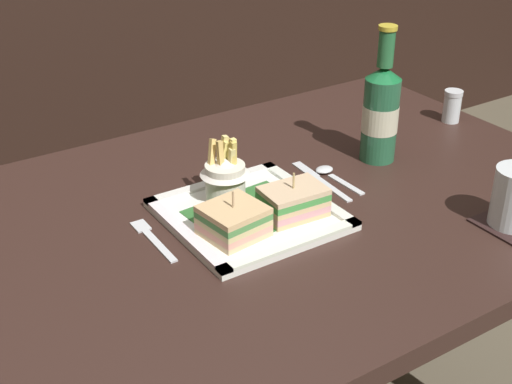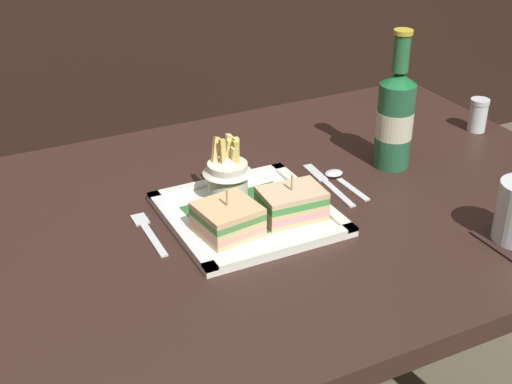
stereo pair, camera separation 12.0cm
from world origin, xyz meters
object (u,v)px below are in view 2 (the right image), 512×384
at_px(fork, 148,231).
at_px(dining_table, 263,259).
at_px(sandwich_half_right, 291,203).
at_px(beer_bottle, 395,117).
at_px(square_plate, 248,214).
at_px(knife, 326,183).
at_px(fries_cup, 228,173).
at_px(sandwich_half_left, 228,219).
at_px(salt_shaker, 478,117).
at_px(spoon, 338,177).

bearing_deg(fork, dining_table, -3.56).
xyz_separation_m(sandwich_half_right, beer_bottle, (0.28, 0.10, 0.07)).
height_order(square_plate, knife, square_plate).
height_order(fries_cup, fork, fries_cup).
bearing_deg(square_plate, sandwich_half_left, -142.79).
bearing_deg(sandwich_half_right, dining_table, 107.43).
relative_size(sandwich_half_left, sandwich_half_right, 0.94).
bearing_deg(beer_bottle, dining_table, -172.41).
bearing_deg(knife, sandwich_half_right, -144.00).
height_order(fries_cup, salt_shaker, fries_cup).
relative_size(beer_bottle, fork, 1.87).
bearing_deg(sandwich_half_left, salt_shaker, 13.40).
distance_m(square_plate, sandwich_half_right, 0.08).
height_order(fries_cup, spoon, fries_cup).
bearing_deg(sandwich_half_left, sandwich_half_right, 0.00).
relative_size(square_plate, fries_cup, 2.36).
bearing_deg(salt_shaker, dining_table, -170.48).
bearing_deg(dining_table, spoon, 10.47).
relative_size(sandwich_half_left, spoon, 0.83).
bearing_deg(knife, fries_cup, 174.20).
bearing_deg(sandwich_half_left, square_plate, 37.21).
xyz_separation_m(dining_table, fries_cup, (-0.05, 0.05, 0.16)).
bearing_deg(sandwich_half_left, fork, 145.33).
distance_m(dining_table, fork, 0.23).
distance_m(sandwich_half_right, knife, 0.16).
relative_size(square_plate, knife, 1.50).
bearing_deg(beer_bottle, sandwich_half_right, -159.78).
bearing_deg(salt_shaker, sandwich_half_left, -166.60).
relative_size(sandwich_half_left, fries_cup, 0.90).
relative_size(sandwich_half_right, fries_cup, 0.96).
bearing_deg(spoon, sandwich_half_right, -148.35).
distance_m(sandwich_half_right, beer_bottle, 0.30).
height_order(square_plate, sandwich_half_left, sandwich_half_left).
distance_m(sandwich_half_left, knife, 0.26).
relative_size(sandwich_half_left, fork, 0.71).
height_order(sandwich_half_right, spoon, sandwich_half_right).
xyz_separation_m(sandwich_half_left, beer_bottle, (0.39, 0.10, 0.07)).
relative_size(spoon, salt_shaker, 1.73).
height_order(beer_bottle, knife, beer_bottle).
distance_m(square_plate, beer_bottle, 0.35).
xyz_separation_m(dining_table, knife, (0.14, 0.03, 0.11)).
distance_m(square_plate, fries_cup, 0.08).
relative_size(fries_cup, beer_bottle, 0.43).
bearing_deg(knife, salt_shaker, 8.95).
height_order(dining_table, knife, knife).
xyz_separation_m(dining_table, spoon, (0.17, 0.03, 0.11)).
relative_size(sandwich_half_right, knife, 0.61).
bearing_deg(fork, fries_cup, 12.36).
height_order(sandwich_half_right, knife, sandwich_half_right).
xyz_separation_m(beer_bottle, fork, (-0.50, -0.03, -0.10)).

